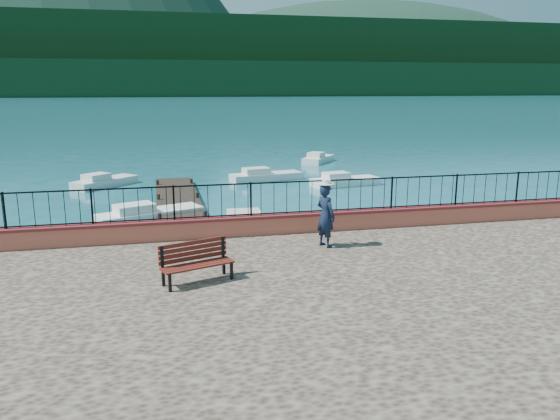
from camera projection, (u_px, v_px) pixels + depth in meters
name	position (u px, v px, depth m)	size (l,w,h in m)	color
ground	(292.00, 324.00, 12.87)	(2000.00, 2000.00, 0.00)	#19596B
parapet	(261.00, 225.00, 16.06)	(28.00, 0.46, 0.58)	#C85B48
railing	(261.00, 199.00, 15.89)	(27.00, 0.05, 0.95)	black
dock	(180.00, 211.00, 23.80)	(2.00, 16.00, 0.30)	#2D231C
far_forest	(157.00, 79.00, 295.90)	(900.00, 60.00, 18.00)	black
foothills	(155.00, 59.00, 350.01)	(900.00, 120.00, 44.00)	black
companion_hill	(362.00, 91.00, 593.04)	(448.00, 384.00, 180.00)	#142D23
park_bench	(197.00, 270.00, 12.12)	(1.71, 1.03, 0.90)	black
person	(326.00, 216.00, 14.70)	(0.63, 0.41, 1.72)	#101B32
hat	(326.00, 182.00, 14.50)	(0.44, 0.44, 0.12)	white
boat_0	(150.00, 211.00, 22.65)	(4.37, 1.30, 0.80)	white
boat_1	(258.00, 220.00, 21.21)	(3.60, 1.30, 0.80)	silver
boat_2	(345.00, 178.00, 30.62)	(3.85, 1.30, 0.80)	white
boat_3	(105.00, 179.00, 30.42)	(3.74, 1.30, 0.80)	silver
boat_4	(266.00, 174.00, 32.34)	(4.25, 1.30, 0.80)	silver
boat_5	(318.00, 157.00, 39.97)	(3.35, 1.30, 0.80)	silver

